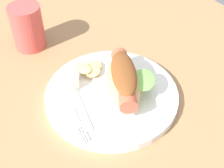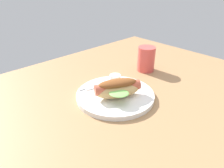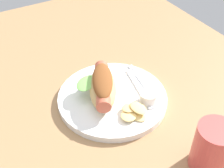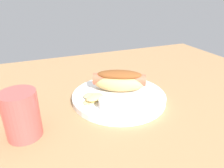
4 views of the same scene
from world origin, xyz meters
TOP-DOWN VIEW (x-y plane):
  - ground_plane at (0.00, 0.00)cm, footprint 120.00×90.00cm
  - plate at (-1.12, -0.09)cm, footprint 25.71×25.71cm
  - hot_dog at (-2.13, -2.08)cm, footprint 15.79×12.61cm
  - sauce_ramekin at (4.69, 6.06)cm, footprint 4.00×4.00cm
  - fork at (-1.32, 8.75)cm, footprint 14.51×3.05cm
  - knife at (-0.30, 6.81)cm, footprint 14.73×4.36cm
  - chips_pile at (6.56, 0.87)cm, footprint 6.82×7.02cm
  - drinking_cup at (23.40, 6.86)cm, footprint 7.14×7.14cm

SIDE VIEW (x-z plane):
  - ground_plane at x=0.00cm, z-range -1.80..0.00cm
  - plate at x=-1.12cm, z-range 0.00..1.60cm
  - knife at x=-0.30cm, z-range 1.60..1.96cm
  - fork at x=-1.32cm, z-range 1.60..2.00cm
  - chips_pile at x=6.56cm, z-range 1.54..3.49cm
  - sauce_ramekin at x=4.69cm, z-range 1.60..4.18cm
  - hot_dog at x=-2.13cm, z-range 1.71..7.78cm
  - drinking_cup at x=23.40cm, z-range 0.00..10.17cm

